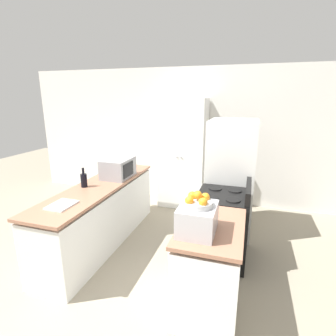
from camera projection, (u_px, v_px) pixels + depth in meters
ground_plane at (108, 328)px, 2.41m from camera, size 14.00×14.00×0.00m
wall_back at (191, 136)px, 5.16m from camera, size 7.00×0.06×2.60m
counter_left at (101, 215)px, 3.73m from camera, size 0.60×2.38×0.88m
counter_right at (210, 267)px, 2.59m from camera, size 0.60×0.97×0.88m
pantry_cabinet at (183, 154)px, 4.95m from camera, size 0.85×0.59×2.03m
stove at (222, 226)px, 3.37m from camera, size 0.66×0.71×1.04m
refrigerator at (230, 177)px, 3.99m from camera, size 0.71×0.80×1.74m
microwave at (118, 168)px, 3.92m from camera, size 0.38×0.51×0.29m
wine_bottle at (84, 180)px, 3.51m from camera, size 0.08×0.08×0.27m
toaster_oven at (197, 219)px, 2.33m from camera, size 0.33×0.40×0.25m
fruit_bowl at (197, 201)px, 2.28m from camera, size 0.27×0.27×0.14m
cutting_board at (62, 205)px, 2.91m from camera, size 0.24×0.31×0.02m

